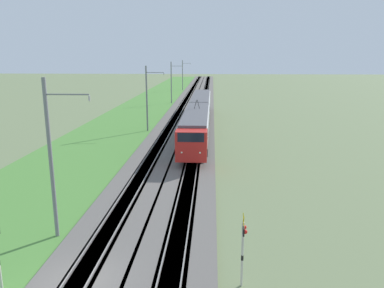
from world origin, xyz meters
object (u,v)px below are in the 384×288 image
object	(u,v)px
catenary_mast_mid	(147,98)
catenary_mast_near	(52,159)
passenger_train	(199,114)
catenary_mast_far	(172,82)
crossing_signal_far	(243,243)
catenary_mast_distant	(183,75)

from	to	relation	value
catenary_mast_mid	catenary_mast_near	bearing A→B (deg)	180.00
passenger_train	catenary_mast_far	distance (m)	30.70
crossing_signal_far	passenger_train	bearing A→B (deg)	95.16
passenger_train	catenary_mast_distant	size ratio (longest dim) A/B	4.41
passenger_train	crossing_signal_far	xyz separation A→B (m)	(-36.66, -3.31, -0.24)
crossing_signal_far	catenary_mast_mid	distance (m)	36.86
crossing_signal_far	catenary_mast_far	distance (m)	67.31
passenger_train	catenary_mast_distant	world-z (taller)	catenary_mast_distant
crossing_signal_far	catenary_mast_mid	size ratio (longest dim) A/B	0.39
catenary_mast_near	catenary_mast_distant	xyz separation A→B (m)	(93.50, -0.00, -0.15)
catenary_mast_far	passenger_train	bearing A→B (deg)	-166.73
catenary_mast_mid	catenary_mast_distant	world-z (taller)	catenary_mast_mid
catenary_mast_far	catenary_mast_near	bearing A→B (deg)	180.00
catenary_mast_mid	crossing_signal_far	bearing A→B (deg)	-163.67
catenary_mast_near	catenary_mast_far	bearing A→B (deg)	-0.00
passenger_train	catenary_mast_distant	distance (m)	61.41
catenary_mast_mid	catenary_mast_distant	distance (m)	62.33
crossing_signal_far	catenary_mast_distant	distance (m)	98.21
passenger_train	catenary_mast_mid	distance (m)	7.51
crossing_signal_far	catenary_mast_distant	world-z (taller)	catenary_mast_distant
catenary_mast_far	catenary_mast_distant	bearing A→B (deg)	-0.00
catenary_mast_distant	passenger_train	bearing A→B (deg)	-173.42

